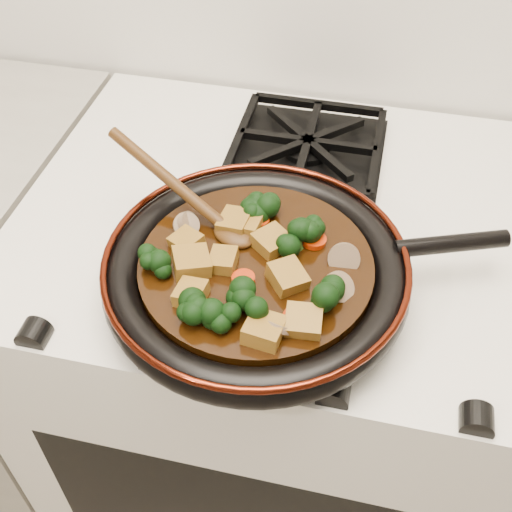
# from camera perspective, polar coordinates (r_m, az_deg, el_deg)

# --- Properties ---
(stove) EXTENTS (0.76, 0.60, 0.90)m
(stove) POSITION_cam_1_polar(r_m,az_deg,el_deg) (1.25, 2.25, -11.63)
(stove) COLOR white
(stove) RESTS_ON ground
(burner_grate_front) EXTENTS (0.23, 0.23, 0.03)m
(burner_grate_front) POSITION_cam_1_polar(r_m,az_deg,el_deg) (0.79, 1.23, -2.00)
(burner_grate_front) COLOR black
(burner_grate_front) RESTS_ON stove
(burner_grate_back) EXTENTS (0.23, 0.23, 0.03)m
(burner_grate_back) POSITION_cam_1_polar(r_m,az_deg,el_deg) (1.00, 4.60, 9.70)
(burner_grate_back) COLOR black
(burner_grate_back) RESTS_ON stove
(skillet) EXTENTS (0.48, 0.36, 0.05)m
(skillet) POSITION_cam_1_polar(r_m,az_deg,el_deg) (0.76, 0.15, -1.35)
(skillet) COLOR black
(skillet) RESTS_ON burner_grate_front
(braising_sauce) EXTENTS (0.28, 0.28, 0.02)m
(braising_sauce) POSITION_cam_1_polar(r_m,az_deg,el_deg) (0.76, 0.00, -1.10)
(braising_sauce) COLOR black
(braising_sauce) RESTS_ON skillet
(tofu_cube_0) EXTENTS (0.04, 0.04, 0.02)m
(tofu_cube_0) POSITION_cam_1_polar(r_m,az_deg,el_deg) (0.71, -5.80, -3.40)
(tofu_cube_0) COLOR olive
(tofu_cube_0) RESTS_ON braising_sauce
(tofu_cube_1) EXTENTS (0.06, 0.06, 0.03)m
(tofu_cube_1) POSITION_cam_1_polar(r_m,az_deg,el_deg) (0.74, -5.76, -0.61)
(tofu_cube_1) COLOR olive
(tofu_cube_1) RESTS_ON braising_sauce
(tofu_cube_2) EXTENTS (0.05, 0.05, 0.02)m
(tofu_cube_2) POSITION_cam_1_polar(r_m,az_deg,el_deg) (0.76, 1.41, 1.26)
(tofu_cube_2) COLOR olive
(tofu_cube_2) RESTS_ON braising_sauce
(tofu_cube_3) EXTENTS (0.05, 0.04, 0.02)m
(tofu_cube_3) POSITION_cam_1_polar(r_m,az_deg,el_deg) (0.77, -6.18, 1.21)
(tofu_cube_3) COLOR olive
(tofu_cube_3) RESTS_ON braising_sauce
(tofu_cube_4) EXTENTS (0.03, 0.04, 0.02)m
(tofu_cube_4) POSITION_cam_1_polar(r_m,az_deg,el_deg) (0.74, -2.92, -0.44)
(tofu_cube_4) COLOR olive
(tofu_cube_4) RESTS_ON braising_sauce
(tofu_cube_5) EXTENTS (0.06, 0.06, 0.03)m
(tofu_cube_5) POSITION_cam_1_polar(r_m,az_deg,el_deg) (0.72, 2.82, -1.93)
(tofu_cube_5) COLOR olive
(tofu_cube_5) RESTS_ON braising_sauce
(tofu_cube_6) EXTENTS (0.04, 0.05, 0.03)m
(tofu_cube_6) POSITION_cam_1_polar(r_m,az_deg,el_deg) (0.68, 0.72, -6.63)
(tofu_cube_6) COLOR olive
(tofu_cube_6) RESTS_ON braising_sauce
(tofu_cube_7) EXTENTS (0.04, 0.04, 0.03)m
(tofu_cube_7) POSITION_cam_1_polar(r_m,az_deg,el_deg) (0.79, -1.87, 2.90)
(tofu_cube_7) COLOR olive
(tofu_cube_7) RESTS_ON braising_sauce
(tofu_cube_8) EXTENTS (0.04, 0.04, 0.03)m
(tofu_cube_8) POSITION_cam_1_polar(r_m,az_deg,el_deg) (0.69, 4.26, -5.87)
(tofu_cube_8) COLOR olive
(tofu_cube_8) RESTS_ON braising_sauce
(tofu_cube_9) EXTENTS (0.04, 0.04, 0.03)m
(tofu_cube_9) POSITION_cam_1_polar(r_m,az_deg,el_deg) (0.78, -0.85, 2.74)
(tofu_cube_9) COLOR olive
(tofu_cube_9) RESTS_ON braising_sauce
(broccoli_floret_0) EXTENTS (0.09, 0.08, 0.06)m
(broccoli_floret_0) POSITION_cam_1_polar(r_m,az_deg,el_deg) (0.80, 0.26, 3.79)
(broccoli_floret_0) COLOR black
(broccoli_floret_0) RESTS_ON braising_sauce
(broccoli_floret_1) EXTENTS (0.08, 0.08, 0.07)m
(broccoli_floret_1) POSITION_cam_1_polar(r_m,az_deg,el_deg) (0.81, 0.07, 4.26)
(broccoli_floret_1) COLOR black
(broccoli_floret_1) RESTS_ON braising_sauce
(broccoli_floret_2) EXTENTS (0.07, 0.07, 0.06)m
(broccoli_floret_2) POSITION_cam_1_polar(r_m,az_deg,el_deg) (0.70, -0.53, -4.24)
(broccoli_floret_2) COLOR black
(broccoli_floret_2) RESTS_ON braising_sauce
(broccoli_floret_3) EXTENTS (0.09, 0.08, 0.07)m
(broccoli_floret_3) POSITION_cam_1_polar(r_m,az_deg,el_deg) (0.69, -6.05, -4.84)
(broccoli_floret_3) COLOR black
(broccoli_floret_3) RESTS_ON braising_sauce
(broccoli_floret_4) EXTENTS (0.09, 0.08, 0.07)m
(broccoli_floret_4) POSITION_cam_1_polar(r_m,az_deg,el_deg) (0.76, 3.75, 1.41)
(broccoli_floret_4) COLOR black
(broccoli_floret_4) RESTS_ON braising_sauce
(broccoli_floret_5) EXTENTS (0.09, 0.08, 0.07)m
(broccoli_floret_5) POSITION_cam_1_polar(r_m,az_deg,el_deg) (0.75, -8.74, -0.56)
(broccoli_floret_5) COLOR black
(broccoli_floret_5) RESTS_ON braising_sauce
(broccoli_floret_6) EXTENTS (0.08, 0.09, 0.06)m
(broccoli_floret_6) POSITION_cam_1_polar(r_m,az_deg,el_deg) (0.71, 6.25, -3.48)
(broccoli_floret_6) COLOR black
(broccoli_floret_6) RESTS_ON braising_sauce
(broccoli_floret_7) EXTENTS (0.08, 0.09, 0.07)m
(broccoli_floret_7) POSITION_cam_1_polar(r_m,az_deg,el_deg) (0.77, 5.19, 1.99)
(broccoli_floret_7) COLOR black
(broccoli_floret_7) RESTS_ON braising_sauce
(broccoli_floret_8) EXTENTS (0.06, 0.07, 0.05)m
(broccoli_floret_8) POSITION_cam_1_polar(r_m,az_deg,el_deg) (0.68, -3.24, -5.81)
(broccoli_floret_8) COLOR black
(broccoli_floret_8) RESTS_ON braising_sauce
(carrot_coin_0) EXTENTS (0.03, 0.03, 0.03)m
(carrot_coin_0) POSITION_cam_1_polar(r_m,az_deg,el_deg) (0.69, 3.62, -5.51)
(carrot_coin_0) COLOR #B02604
(carrot_coin_0) RESTS_ON braising_sauce
(carrot_coin_1) EXTENTS (0.03, 0.03, 0.01)m
(carrot_coin_1) POSITION_cam_1_polar(r_m,az_deg,el_deg) (0.73, -1.13, -2.06)
(carrot_coin_1) COLOR #B02604
(carrot_coin_1) RESTS_ON braising_sauce
(carrot_coin_2) EXTENTS (0.03, 0.03, 0.01)m
(carrot_coin_2) POSITION_cam_1_polar(r_m,az_deg,el_deg) (0.79, 0.21, 3.09)
(carrot_coin_2) COLOR #B02604
(carrot_coin_2) RESTS_ON braising_sauce
(carrot_coin_3) EXTENTS (0.03, 0.03, 0.01)m
(carrot_coin_3) POSITION_cam_1_polar(r_m,az_deg,el_deg) (0.77, 5.13, 1.45)
(carrot_coin_3) COLOR #B02604
(carrot_coin_3) RESTS_ON braising_sauce
(mushroom_slice_0) EXTENTS (0.04, 0.03, 0.03)m
(mushroom_slice_0) POSITION_cam_1_polar(r_m,az_deg,el_deg) (0.68, 1.98, -6.28)
(mushroom_slice_0) COLOR #7F6449
(mushroom_slice_0) RESTS_ON braising_sauce
(mushroom_slice_1) EXTENTS (0.04, 0.04, 0.03)m
(mushroom_slice_1) POSITION_cam_1_polar(r_m,az_deg,el_deg) (0.79, -6.22, 2.73)
(mushroom_slice_1) COLOR #7F6449
(mushroom_slice_1) RESTS_ON braising_sauce
(mushroom_slice_2) EXTENTS (0.04, 0.03, 0.04)m
(mushroom_slice_2) POSITION_cam_1_polar(r_m,az_deg,el_deg) (0.75, 7.82, -0.25)
(mushroom_slice_2) COLOR #7F6449
(mushroom_slice_2) RESTS_ON braising_sauce
(mushroom_slice_3) EXTENTS (0.03, 0.03, 0.03)m
(mushroom_slice_3) POSITION_cam_1_polar(r_m,az_deg,el_deg) (0.79, -6.04, 2.90)
(mushroom_slice_3) COLOR #7F6449
(mushroom_slice_3) RESTS_ON braising_sauce
(mushroom_slice_4) EXTENTS (0.05, 0.05, 0.03)m
(mushroom_slice_4) POSITION_cam_1_polar(r_m,az_deg,el_deg) (0.72, 7.34, -2.78)
(mushroom_slice_4) COLOR #7F6449
(mushroom_slice_4) RESTS_ON braising_sauce
(wooden_spoon) EXTENTS (0.13, 0.08, 0.21)m
(wooden_spoon) POSITION_cam_1_polar(r_m,az_deg,el_deg) (0.79, -4.96, 4.45)
(wooden_spoon) COLOR #44280E
(wooden_spoon) RESTS_ON braising_sauce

